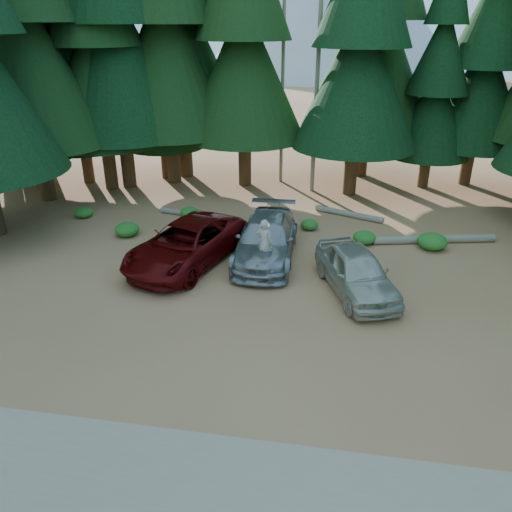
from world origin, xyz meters
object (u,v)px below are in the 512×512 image
object	(u,v)px
silver_minivan_right	(356,271)
log_left	(196,215)
log_right	(434,239)
silver_minivan_center	(266,239)
frisbee_player	(264,243)
red_pickup	(186,244)
log_mid	(349,214)

from	to	relation	value
silver_minivan_right	log_left	size ratio (longest dim) A/B	1.22
silver_minivan_right	log_right	xyz separation A→B (m)	(3.51, 4.98, -0.63)
log_left	log_right	xyz separation A→B (m)	(11.22, -1.28, 0.04)
silver_minivan_right	log_right	distance (m)	6.12
log_right	silver_minivan_center	bearing A→B (deg)	-172.08
silver_minivan_right	frisbee_player	world-z (taller)	frisbee_player
red_pickup	frisbee_player	bearing A→B (deg)	8.47
frisbee_player	log_left	bearing A→B (deg)	-34.84
silver_minivan_center	frisbee_player	size ratio (longest dim) A/B	3.00
log_mid	log_right	bearing A→B (deg)	-13.27
log_mid	frisbee_player	bearing A→B (deg)	-92.96
log_left	frisbee_player	bearing A→B (deg)	-40.13
silver_minivan_center	log_right	world-z (taller)	silver_minivan_center
silver_minivan_right	log_mid	bearing A→B (deg)	70.18
red_pickup	frisbee_player	xyz separation A→B (m)	(3.22, -0.47, 0.49)
silver_minivan_right	log_right	world-z (taller)	silver_minivan_right
silver_minivan_center	log_mid	size ratio (longest dim) A/B	1.60
silver_minivan_center	frisbee_player	xyz separation A→B (m)	(0.16, -1.52, 0.50)
frisbee_player	log_mid	bearing A→B (deg)	-97.85
log_mid	log_right	world-z (taller)	log_right
red_pickup	log_right	xyz separation A→B (m)	(10.17, 3.75, -0.67)
log_mid	silver_minivan_right	bearing A→B (deg)	-66.24
red_pickup	silver_minivan_right	world-z (taller)	red_pickup
silver_minivan_center	log_right	xyz separation A→B (m)	(7.10, 2.70, -0.66)
log_left	log_right	bearing A→B (deg)	5.57
frisbee_player	log_right	size ratio (longest dim) A/B	0.35
silver_minivan_center	log_right	distance (m)	7.63
log_left	silver_minivan_right	bearing A→B (deg)	-27.00
log_right	log_left	bearing A→B (deg)	160.57
silver_minivan_center	log_mid	xyz separation A→B (m)	(3.40, 5.35, -0.68)
silver_minivan_right	log_mid	xyz separation A→B (m)	(-0.20, 7.63, -0.65)
frisbee_player	log_mid	size ratio (longest dim) A/B	0.53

